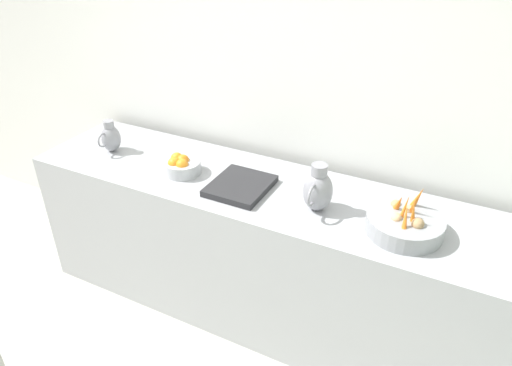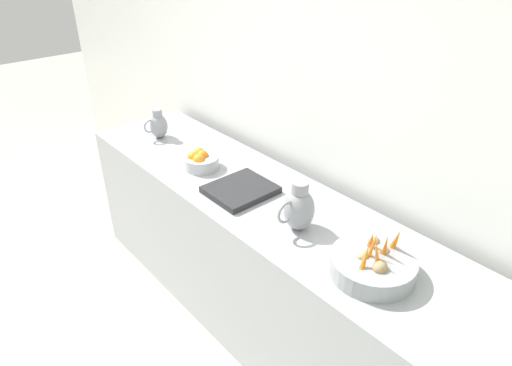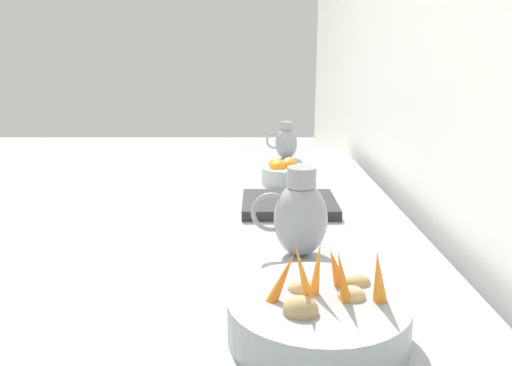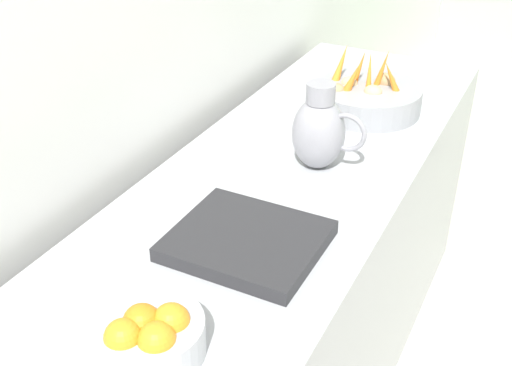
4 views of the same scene
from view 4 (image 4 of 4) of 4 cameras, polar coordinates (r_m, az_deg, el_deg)
The scene contains 5 objects.
prep_counter at distance 1.89m, azimuth -1.37°, elevation -14.68°, with size 0.67×2.76×0.90m, color #9EA0A5.
vegetable_colander at distance 2.20m, azimuth 9.82°, elevation 7.54°, with size 0.36×0.36×0.22m.
orange_bowl at distance 1.24m, azimuth -9.40°, elevation -13.17°, with size 0.21×0.21×0.11m.
metal_pitcher_tall at distance 1.80m, azimuth 5.68°, elevation 4.68°, with size 0.21×0.15×0.25m.
counter_sink_basin at distance 1.51m, azimuth -0.75°, elevation -5.09°, with size 0.34×0.30×0.04m, color #232326.
Camera 4 is at (-0.86, -1.08, 1.80)m, focal length 45.01 mm.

